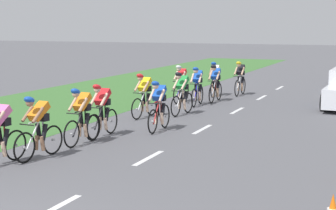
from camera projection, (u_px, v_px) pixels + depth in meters
grass_verge at (68, 101)px, 23.43m from camera, size 7.00×60.00×0.01m
lane_markings_centre at (202, 129)px, 17.20m from camera, size 0.14×25.60×0.01m
cyclist_second at (38, 126)px, 13.36m from camera, size 0.45×1.72×1.56m
cyclist_third at (82, 115)px, 14.97m from camera, size 0.42×1.72×1.56m
cyclist_fourth at (102, 109)px, 15.97m from camera, size 0.42×1.72×1.56m
cyclist_fifth at (159, 105)px, 16.84m from camera, size 0.42×1.72×1.56m
cyclist_sixth at (144, 95)px, 19.23m from camera, size 0.45×1.72×1.56m
cyclist_seventh at (182, 93)px, 19.82m from camera, size 0.45×1.72×1.56m
cyclist_eighth at (197, 86)px, 22.06m from camera, size 0.44×1.72×1.56m
cyclist_ninth at (181, 83)px, 22.99m from camera, size 0.42×1.72×1.56m
cyclist_tenth at (215, 83)px, 23.18m from camera, size 0.42×1.72×1.56m
cyclist_eleventh at (215, 78)px, 24.97m from camera, size 0.44×1.72×1.56m
cyclist_twelfth at (240, 78)px, 25.25m from camera, size 0.42×1.72×1.56m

